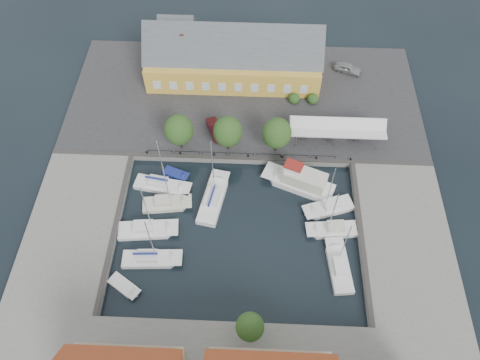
# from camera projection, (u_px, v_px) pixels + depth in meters

# --- Properties ---
(ground) EXTENTS (140.00, 140.00, 0.00)m
(ground) POSITION_uv_depth(u_px,v_px,m) (238.00, 222.00, 63.58)
(ground) COLOR black
(ground) RESTS_ON ground
(north_quay) EXTENTS (56.00, 26.00, 1.00)m
(north_quay) POSITION_uv_depth(u_px,v_px,m) (244.00, 99.00, 76.42)
(north_quay) COLOR #2D2D30
(north_quay) RESTS_ON ground
(west_quay) EXTENTS (12.00, 24.00, 1.00)m
(west_quay) POSITION_uv_depth(u_px,v_px,m) (74.00, 227.00, 62.56)
(west_quay) COLOR slate
(west_quay) RESTS_ON ground
(east_quay) EXTENTS (12.00, 24.00, 1.00)m
(east_quay) POSITION_uv_depth(u_px,v_px,m) (404.00, 240.00, 61.49)
(east_quay) COLOR slate
(east_quay) RESTS_ON ground
(quay_edge_fittings) EXTENTS (56.00, 24.72, 0.40)m
(quay_edge_fittings) POSITION_uv_depth(u_px,v_px,m) (240.00, 189.00, 65.45)
(quay_edge_fittings) COLOR #383533
(quay_edge_fittings) RESTS_ON north_quay
(warehouse) EXTENTS (28.56, 14.00, 9.55)m
(warehouse) POSITION_uv_depth(u_px,v_px,m) (230.00, 58.00, 76.36)
(warehouse) COLOR gold
(warehouse) RESTS_ON north_quay
(tent_canopy) EXTENTS (14.00, 4.00, 2.83)m
(tent_canopy) POSITION_uv_depth(u_px,v_px,m) (338.00, 127.00, 68.58)
(tent_canopy) COLOR white
(tent_canopy) RESTS_ON north_quay
(quay_trees) EXTENTS (18.20, 4.20, 6.30)m
(quay_trees) POSITION_uv_depth(u_px,v_px,m) (228.00, 132.00, 66.56)
(quay_trees) COLOR black
(quay_trees) RESTS_ON north_quay
(car_silver) EXTENTS (4.90, 3.37, 1.55)m
(car_silver) POSITION_uv_depth(u_px,v_px,m) (348.00, 68.00, 78.78)
(car_silver) COLOR #A7AAAF
(car_silver) RESTS_ON north_quay
(car_red) EXTENTS (3.15, 4.75, 1.48)m
(car_red) POSITION_uv_depth(u_px,v_px,m) (215.00, 129.00, 71.00)
(car_red) COLOR #50121A
(car_red) RESTS_ON north_quay
(center_sailboat) EXTENTS (4.27, 9.32, 12.41)m
(center_sailboat) POSITION_uv_depth(u_px,v_px,m) (213.00, 199.00, 65.28)
(center_sailboat) COLOR white
(center_sailboat) RESTS_ON ground
(trawler) EXTENTS (10.74, 6.73, 5.00)m
(trawler) POSITION_uv_depth(u_px,v_px,m) (301.00, 182.00, 66.21)
(trawler) COLOR white
(trawler) RESTS_ON ground
(east_boat_a) EXTENTS (7.41, 4.51, 10.26)m
(east_boat_a) POSITION_uv_depth(u_px,v_px,m) (329.00, 208.00, 64.59)
(east_boat_a) COLOR white
(east_boat_a) RESTS_ON ground
(east_boat_b) EXTENTS (7.08, 2.90, 9.64)m
(east_boat_b) POSITION_uv_depth(u_px,v_px,m) (333.00, 230.00, 62.59)
(east_boat_b) COLOR white
(east_boat_b) RESTS_ON ground
(east_boat_c) EXTENTS (3.29, 8.03, 10.09)m
(east_boat_c) POSITION_uv_depth(u_px,v_px,m) (339.00, 267.00, 59.48)
(east_boat_c) COLOR white
(east_boat_c) RESTS_ON ground
(west_boat_a) EXTENTS (8.48, 3.67, 10.98)m
(west_boat_a) POSITION_uv_depth(u_px,v_px,m) (161.00, 186.00, 66.72)
(west_boat_a) COLOR white
(west_boat_a) RESTS_ON ground
(west_boat_b) EXTENTS (7.08, 3.19, 9.59)m
(west_boat_b) POSITION_uv_depth(u_px,v_px,m) (166.00, 204.00, 64.94)
(west_boat_b) COLOR beige
(west_boat_b) RESTS_ON ground
(west_boat_c) EXTENTS (8.28, 3.36, 10.95)m
(west_boat_c) POSITION_uv_depth(u_px,v_px,m) (147.00, 230.00, 62.57)
(west_boat_c) COLOR white
(west_boat_c) RESTS_ON ground
(west_boat_d) EXTENTS (7.92, 2.75, 10.51)m
(west_boat_d) POSITION_uv_depth(u_px,v_px,m) (151.00, 259.00, 60.10)
(west_boat_d) COLOR white
(west_boat_d) RESTS_ON ground
(launch_sw) EXTENTS (4.57, 3.81, 0.98)m
(launch_sw) POSITION_uv_depth(u_px,v_px,m) (124.00, 286.00, 58.18)
(launch_sw) COLOR white
(launch_sw) RESTS_ON ground
(launch_nw) EXTENTS (4.12, 2.79, 0.88)m
(launch_nw) POSITION_uv_depth(u_px,v_px,m) (176.00, 174.00, 68.12)
(launch_nw) COLOR navy
(launch_nw) RESTS_ON ground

